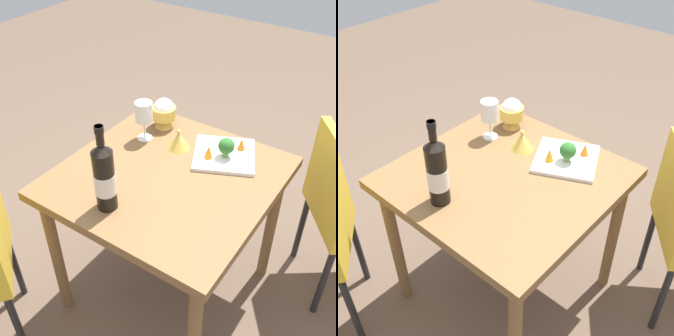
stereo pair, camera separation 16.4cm
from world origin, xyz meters
TOP-DOWN VIEW (x-y plane):
  - ground_plane at (0.00, 0.00)m, footprint 8.00×8.00m
  - dining_table at (0.00, 0.00)m, footprint 0.82×0.82m
  - wine_bottle at (-0.28, 0.08)m, footprint 0.08×0.08m
  - wine_glass at (0.16, 0.23)m, footprint 0.08×0.08m
  - rice_bowl at (0.29, 0.22)m, footprint 0.11×0.11m
  - rice_bowl_lid at (0.18, 0.07)m, footprint 0.10×0.10m
  - serving_plate at (0.23, -0.13)m, footprint 0.33×0.33m
  - broccoli_floret at (0.21, -0.14)m, footprint 0.07×0.07m
  - carrot_garnish_left at (0.17, -0.09)m, footprint 0.04×0.04m
  - carrot_garnish_right at (0.30, -0.17)m, footprint 0.04×0.04m

SIDE VIEW (x-z plane):
  - ground_plane at x=0.00m, z-range 0.00..0.00m
  - dining_table at x=0.00m, z-range 0.27..0.99m
  - serving_plate at x=0.23m, z-range 0.72..0.74m
  - rice_bowl_lid at x=0.18m, z-range 0.72..0.81m
  - carrot_garnish_right at x=0.30m, z-range 0.74..0.79m
  - carrot_garnish_left at x=0.17m, z-range 0.74..0.80m
  - broccoli_floret at x=0.21m, z-range 0.75..0.83m
  - rice_bowl at x=0.29m, z-range 0.73..0.87m
  - wine_glass at x=0.16m, z-range 0.76..0.94m
  - wine_bottle at x=-0.28m, z-range 0.69..1.03m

